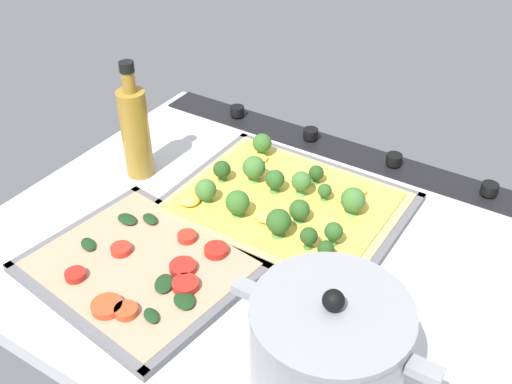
# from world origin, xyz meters

# --- Properties ---
(ground_plane) EXTENTS (0.83, 0.66, 0.03)m
(ground_plane) POSITION_xyz_m (0.00, 0.00, -0.01)
(ground_plane) COLOR silver
(stove_control_panel) EXTENTS (0.80, 0.07, 0.03)m
(stove_control_panel) POSITION_xyz_m (0.00, -0.29, 0.01)
(stove_control_panel) COLOR black
(stove_control_panel) RESTS_ON ground_plane
(baking_tray_front) EXTENTS (0.36, 0.29, 0.01)m
(baking_tray_front) POSITION_xyz_m (0.02, -0.09, 0.00)
(baking_tray_front) COLOR slate
(baking_tray_front) RESTS_ON ground_plane
(broccoli_pizza) EXTENTS (0.34, 0.27, 0.06)m
(broccoli_pizza) POSITION_xyz_m (0.02, -0.08, 0.02)
(broccoli_pizza) COLOR tan
(broccoli_pizza) RESTS_ON baking_tray_front
(baking_tray_back) EXTENTS (0.32, 0.28, 0.01)m
(baking_tray_back) POSITION_xyz_m (0.12, 0.15, 0.00)
(baking_tray_back) COLOR slate
(baking_tray_back) RESTS_ON ground_plane
(veggie_pizza_back) EXTENTS (0.30, 0.26, 0.02)m
(veggie_pizza_back) POSITION_xyz_m (0.12, 0.15, 0.01)
(veggie_pizza_back) COLOR tan
(veggie_pizza_back) RESTS_ON baking_tray_back
(cooking_pot) EXTENTS (0.24, 0.18, 0.15)m
(cooking_pot) POSITION_xyz_m (-0.19, 0.18, 0.06)
(cooking_pot) COLOR gray
(cooking_pot) RESTS_ON ground_plane
(oil_bottle) EXTENTS (0.05, 0.05, 0.21)m
(oil_bottle) POSITION_xyz_m (0.28, -0.04, 0.09)
(oil_bottle) COLOR olive
(oil_bottle) RESTS_ON ground_plane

